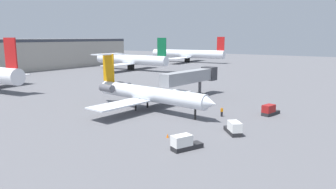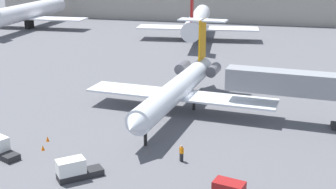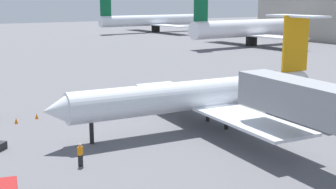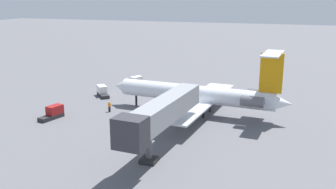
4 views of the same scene
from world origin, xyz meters
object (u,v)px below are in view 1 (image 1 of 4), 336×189
at_px(jet_bridge, 193,76).
at_px(baggage_tug_lead, 234,129).
at_px(baggage_tug_trailing, 270,111).
at_px(traffic_cone_mid, 168,136).
at_px(ground_crew_marshaller, 222,112).
at_px(parked_airliner_east_mid, 131,60).
at_px(parked_airliner_east_end, 188,54).
at_px(traffic_cone_near, 184,137).
at_px(baggage_tug_spare, 184,143).
at_px(regional_jet, 146,93).

relative_size(jet_bridge, baggage_tug_lead, 4.74).
distance_m(baggage_tug_trailing, traffic_cone_mid, 21.78).
distance_m(ground_crew_marshaller, traffic_cone_mid, 14.82).
relative_size(baggage_tug_trailing, parked_airliner_east_mid, 0.12).
bearing_deg(baggage_tug_lead, parked_airliner_east_end, 34.25).
relative_size(traffic_cone_near, parked_airliner_east_end, 0.01).
bearing_deg(parked_airliner_east_mid, jet_bridge, -125.79).
xyz_separation_m(traffic_cone_near, traffic_cone_mid, (-0.71, 2.18, 0.00)).
bearing_deg(parked_airliner_east_end, traffic_cone_mid, -149.79).
distance_m(baggage_tug_spare, traffic_cone_near, 4.10).
distance_m(jet_bridge, baggage_tug_spare, 34.44).
relative_size(baggage_tug_lead, baggage_tug_spare, 0.92).
bearing_deg(traffic_cone_near, traffic_cone_mid, 108.05).
bearing_deg(baggage_tug_spare, jet_bridge, 28.70).
bearing_deg(ground_crew_marshaller, regional_jet, 104.38).
distance_m(traffic_cone_near, traffic_cone_mid, 2.30).
distance_m(ground_crew_marshaller, baggage_tug_lead, 10.01).
distance_m(ground_crew_marshaller, baggage_tug_trailing, 8.59).
height_order(ground_crew_marshaller, parked_airliner_east_mid, parked_airliner_east_mid).
distance_m(regional_jet, baggage_tug_trailing, 22.49).
height_order(baggage_tug_lead, baggage_tug_spare, same).
xyz_separation_m(baggage_tug_spare, traffic_cone_mid, (2.72, 4.35, -0.56)).
distance_m(baggage_tug_trailing, traffic_cone_near, 20.44).
relative_size(ground_crew_marshaller, parked_airliner_east_end, 0.04).
height_order(baggage_tug_lead, traffic_cone_mid, baggage_tug_lead).
height_order(baggage_tug_trailing, parked_airliner_east_mid, parked_airliner_east_mid).
relative_size(baggage_tug_lead, traffic_cone_mid, 7.07).
xyz_separation_m(regional_jet, baggage_tug_spare, (-13.93, -17.21, -2.40)).
bearing_deg(parked_airliner_east_mid, traffic_cone_mid, -135.38).
bearing_deg(traffic_cone_mid, traffic_cone_near, -71.95).
xyz_separation_m(regional_jet, ground_crew_marshaller, (3.57, -13.91, -2.38)).
bearing_deg(jet_bridge, ground_crew_marshaller, -133.61).
relative_size(baggage_tug_trailing, baggage_tug_spare, 1.00).
xyz_separation_m(regional_jet, baggage_tug_trailing, (9.23, -20.37, -2.40)).
xyz_separation_m(baggage_tug_trailing, parked_airliner_east_end, (93.58, 73.91, 3.64)).
relative_size(parked_airliner_east_mid, parked_airliner_east_end, 0.83).
xyz_separation_m(baggage_tug_spare, traffic_cone_near, (3.43, 2.17, -0.56)).
height_order(ground_crew_marshaller, baggage_tug_lead, baggage_tug_lead).
relative_size(baggage_tug_trailing, traffic_cone_mid, 7.66).
bearing_deg(baggage_tug_lead, parked_airliner_east_mid, 50.56).
height_order(regional_jet, traffic_cone_mid, regional_jet).
xyz_separation_m(jet_bridge, ground_crew_marshaller, (-12.52, -13.14, -3.90)).
xyz_separation_m(baggage_tug_trailing, traffic_cone_mid, (-20.43, 7.52, -0.56)).
bearing_deg(traffic_cone_mid, baggage_tug_trailing, -20.19).
bearing_deg(traffic_cone_near, ground_crew_marshaller, 4.59).
relative_size(baggage_tug_lead, baggage_tug_trailing, 0.92).
xyz_separation_m(baggage_tug_spare, parked_airliner_east_end, (116.74, 70.74, 3.64)).
distance_m(regional_jet, jet_bridge, 16.17).
relative_size(traffic_cone_mid, parked_airliner_east_end, 0.01).
distance_m(regional_jet, traffic_cone_mid, 17.31).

